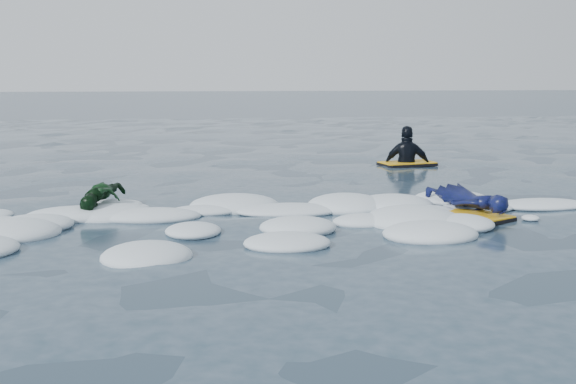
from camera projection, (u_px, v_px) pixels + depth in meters
name	position (u px, v px, depth m)	size (l,w,h in m)	color
ground	(254.00, 243.00, 8.00)	(120.00, 120.00, 0.00)	#19253C
foam_band	(249.00, 224.00, 9.02)	(12.00, 3.10, 0.30)	white
prone_woman_unit	(469.00, 201.00, 9.54)	(0.95, 1.55, 0.36)	black
prone_child_unit	(102.00, 199.00, 9.60)	(0.72, 1.16, 0.41)	black
waiting_rider_unit	(407.00, 167.00, 14.48)	(1.21, 0.85, 1.65)	black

